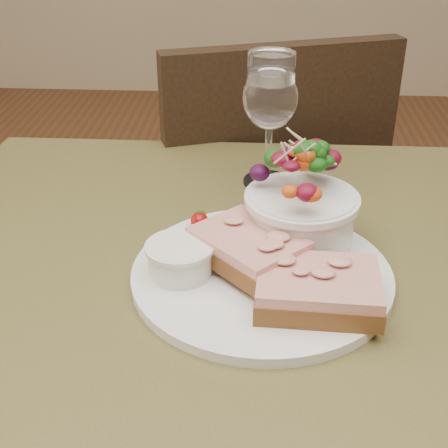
# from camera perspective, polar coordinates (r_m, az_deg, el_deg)

# --- Properties ---
(cafe_table) EXTENTS (0.80, 0.80, 0.75)m
(cafe_table) POSITION_cam_1_polar(r_m,az_deg,el_deg) (0.76, 0.55, -11.40)
(cafe_table) COLOR #4A411F
(cafe_table) RESTS_ON ground
(chair_far) EXTENTS (0.53, 0.53, 0.90)m
(chair_far) POSITION_cam_1_polar(r_m,az_deg,el_deg) (1.46, 2.15, -5.98)
(chair_far) COLOR black
(chair_far) RESTS_ON ground
(dinner_plate) EXTENTS (0.29, 0.29, 0.01)m
(dinner_plate) POSITION_cam_1_polar(r_m,az_deg,el_deg) (0.70, 3.45, -4.64)
(dinner_plate) COLOR white
(dinner_plate) RESTS_ON cafe_table
(sandwich_front) EXTENTS (0.13, 0.10, 0.03)m
(sandwich_front) POSITION_cam_1_polar(r_m,az_deg,el_deg) (0.64, 8.57, -5.88)
(sandwich_front) COLOR #452E12
(sandwich_front) RESTS_ON dinner_plate
(sandwich_back) EXTENTS (0.14, 0.14, 0.03)m
(sandwich_back) POSITION_cam_1_polar(r_m,az_deg,el_deg) (0.69, 2.22, -2.17)
(sandwich_back) COLOR #452E12
(sandwich_back) RESTS_ON dinner_plate
(ramekin) EXTENTS (0.07, 0.07, 0.04)m
(ramekin) POSITION_cam_1_polar(r_m,az_deg,el_deg) (0.68, -4.05, -3.08)
(ramekin) COLOR white
(ramekin) RESTS_ON dinner_plate
(salad_bowl) EXTENTS (0.12, 0.12, 0.13)m
(salad_bowl) POSITION_cam_1_polar(r_m,az_deg,el_deg) (0.72, 7.15, 2.52)
(salad_bowl) COLOR white
(salad_bowl) RESTS_ON dinner_plate
(garnish) EXTENTS (0.05, 0.04, 0.02)m
(garnish) POSITION_cam_1_polar(r_m,az_deg,el_deg) (0.77, -1.49, 0.26)
(garnish) COLOR #0B3209
(garnish) RESTS_ON dinner_plate
(wine_glass) EXTENTS (0.08, 0.08, 0.18)m
(wine_glass) POSITION_cam_1_polar(r_m,az_deg,el_deg) (0.87, 4.24, 11.16)
(wine_glass) COLOR white
(wine_glass) RESTS_ON cafe_table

